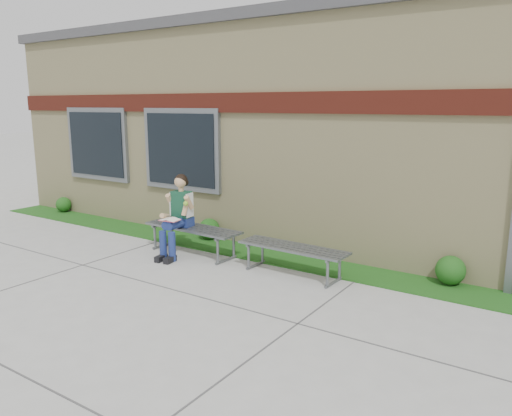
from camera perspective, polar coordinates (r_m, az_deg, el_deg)
The scene contains 9 objects.
ground at distance 6.27m, azimuth -5.72°, elevation -12.51°, with size 80.00×80.00×0.00m, color #9E9E99.
grass_strip at distance 8.30m, azimuth 5.78°, elevation -6.27°, with size 16.00×0.80×0.02m, color #194813.
school_building at distance 11.02m, azimuth 14.40°, elevation 8.97°, with size 16.20×6.22×4.20m.
bench_left at distance 8.77m, azimuth -7.22°, elevation -2.84°, with size 1.89×0.61×0.48m.
bench_right at distance 7.66m, azimuth 4.23°, elevation -5.13°, with size 1.76×0.54×0.45m.
girl at distance 8.64m, azimuth -8.97°, elevation -0.64°, with size 0.53×0.85×1.40m.
shrub_west at distance 12.91m, azimuth -21.14°, elevation 0.38°, with size 0.36×0.36×0.36m, color #194813.
shrub_mid at distance 9.64m, azimuth -5.38°, elevation -2.39°, with size 0.40×0.40×0.40m, color #194813.
shrub_east at distance 7.76m, azimuth 21.34°, elevation -6.64°, with size 0.42×0.42×0.42m, color #194813.
Camera 1 is at (3.66, -4.40, 2.58)m, focal length 35.00 mm.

